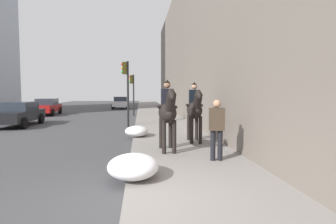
% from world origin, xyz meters
% --- Properties ---
extents(sidewalk_slab, '(120.00, 3.38, 0.12)m').
position_xyz_m(sidewalk_slab, '(0.00, -1.69, 0.06)').
color(sidewalk_slab, gray).
rests_on(sidewalk_slab, ground).
extents(mounted_horse_near, '(2.15, 0.61, 2.30)m').
position_xyz_m(mounted_horse_near, '(4.15, -1.19, 1.40)').
color(mounted_horse_near, black).
rests_on(mounted_horse_near, sidewalk_slab).
extents(mounted_horse_far, '(2.15, 0.62, 2.29)m').
position_xyz_m(mounted_horse_far, '(5.72, -2.36, 1.39)').
color(mounted_horse_far, black).
rests_on(mounted_horse_far, sidewalk_slab).
extents(pedestrian_greeting, '(0.28, 0.41, 1.70)m').
position_xyz_m(pedestrian_greeting, '(2.76, -2.43, 1.10)').
color(pedestrian_greeting, black).
rests_on(pedestrian_greeting, sidewalk_slab).
extents(car_near_lane, '(4.52, 2.00, 1.44)m').
position_xyz_m(car_near_lane, '(12.85, 6.93, 0.75)').
color(car_near_lane, black).
rests_on(car_near_lane, ground).
extents(car_mid_lane, '(3.90, 1.96, 1.44)m').
position_xyz_m(car_mid_lane, '(30.01, 2.04, 0.74)').
color(car_mid_lane, silver).
rests_on(car_mid_lane, ground).
extents(car_far_lane, '(4.41, 2.00, 1.44)m').
position_xyz_m(car_far_lane, '(21.06, 7.84, 0.75)').
color(car_far_lane, maroon).
rests_on(car_far_lane, ground).
extents(traffic_light_near_curb, '(0.20, 0.44, 3.78)m').
position_xyz_m(traffic_light_near_curb, '(11.79, 0.48, 2.54)').
color(traffic_light_near_curb, black).
rests_on(traffic_light_near_curb, ground).
extents(traffic_light_far_curb, '(0.20, 0.44, 3.48)m').
position_xyz_m(traffic_light_far_curb, '(19.65, 0.34, 2.35)').
color(traffic_light_far_curb, black).
rests_on(traffic_light_far_curb, ground).
extents(snow_pile_near, '(1.49, 1.15, 0.52)m').
position_xyz_m(snow_pile_near, '(1.35, -0.15, 0.38)').
color(snow_pile_near, white).
rests_on(snow_pile_near, sidewalk_slab).
extents(snow_pile_far, '(1.30, 1.00, 0.45)m').
position_xyz_m(snow_pile_far, '(7.39, -0.15, 0.34)').
color(snow_pile_far, white).
rests_on(snow_pile_far, sidewalk_slab).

